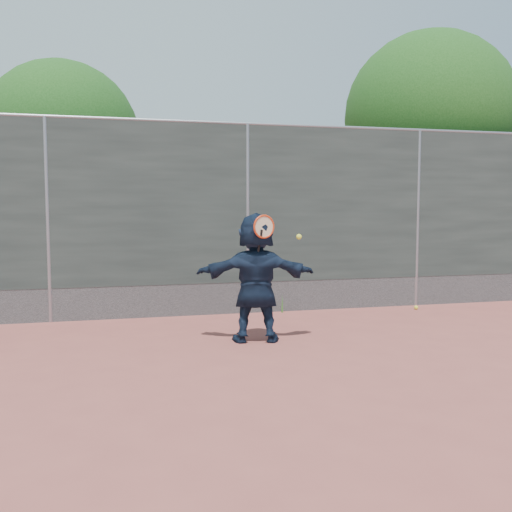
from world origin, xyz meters
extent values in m
plane|color=#9E4C42|center=(0.00, 0.00, 0.00)|extent=(80.00, 80.00, 0.00)
imported|color=#132035|center=(-0.35, 1.58, 0.81)|extent=(1.57, 0.74, 1.63)
sphere|color=yellow|center=(2.79, 3.11, 0.03)|extent=(0.07, 0.07, 0.07)
cube|color=#38423D|center=(0.00, 3.50, 1.75)|extent=(20.00, 0.04, 2.50)
cube|color=slate|center=(0.00, 3.50, 0.25)|extent=(20.00, 0.03, 0.50)
cylinder|color=gray|center=(0.00, 3.50, 3.00)|extent=(20.00, 0.05, 0.05)
cylinder|color=gray|center=(-3.00, 3.50, 1.50)|extent=(0.06, 0.06, 3.00)
cylinder|color=gray|center=(0.00, 3.50, 1.50)|extent=(0.06, 0.06, 3.00)
cylinder|color=gray|center=(3.00, 3.50, 1.50)|extent=(0.06, 0.06, 3.00)
torus|color=red|center=(-0.30, 1.38, 1.46)|extent=(0.29, 0.10, 0.29)
cylinder|color=beige|center=(-0.30, 1.38, 1.46)|extent=(0.24, 0.07, 0.25)
cylinder|color=black|center=(-0.35, 1.40, 1.26)|extent=(0.06, 0.13, 0.33)
sphere|color=yellow|center=(0.14, 1.36, 1.33)|extent=(0.07, 0.07, 0.07)
cylinder|color=#382314|center=(4.50, 5.70, 1.30)|extent=(0.28, 0.28, 2.60)
sphere|color=#23561C|center=(4.50, 5.70, 3.59)|extent=(3.60, 3.60, 3.60)
sphere|color=#23561C|center=(5.22, 5.90, 3.23)|extent=(2.52, 2.52, 2.52)
cylinder|color=#382314|center=(-3.00, 6.50, 1.10)|extent=(0.28, 0.28, 2.20)
sphere|color=#23561C|center=(-3.00, 6.50, 3.03)|extent=(3.00, 3.00, 3.00)
sphere|color=#23561C|center=(-2.40, 6.70, 2.73)|extent=(2.10, 2.10, 2.10)
cone|color=#387226|center=(0.25, 3.38, 0.13)|extent=(0.03, 0.03, 0.26)
cone|color=#387226|center=(0.55, 3.40, 0.15)|extent=(0.03, 0.03, 0.30)
cone|color=#387226|center=(-0.10, 3.36, 0.11)|extent=(0.03, 0.03, 0.22)
camera|label=1|loc=(-2.09, -5.32, 1.68)|focal=40.00mm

